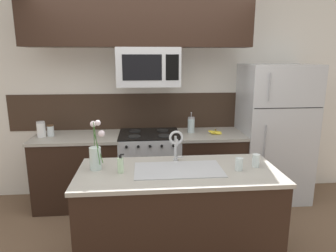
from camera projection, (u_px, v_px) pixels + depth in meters
ground_plane at (153, 240)px, 3.12m from camera, size 10.00×10.00×0.00m
rear_partition at (170, 99)px, 4.09m from camera, size 5.20×0.10×2.60m
splash_band at (148, 111)px, 4.05m from camera, size 3.65×0.01×0.48m
back_counter_left at (79, 170)px, 3.81m from camera, size 1.07×0.65×0.91m
back_counter_right at (209, 166)px, 3.95m from camera, size 0.85×0.65×0.91m
stove_range at (150, 168)px, 3.89m from camera, size 0.76×0.64×0.93m
microwave at (148, 67)px, 3.58m from camera, size 0.74×0.40×0.45m
upper_cabinet_band at (138, 20)px, 3.42m from camera, size 2.61×0.34×0.60m
refrigerator at (273, 133)px, 3.95m from camera, size 0.87×0.74×1.78m
storage_jar_tall at (41, 129)px, 3.64m from camera, size 0.10×0.10×0.19m
storage_jar_medium at (51, 130)px, 3.69m from camera, size 0.08×0.08×0.14m
banana_bunch at (215, 132)px, 3.79m from camera, size 0.19×0.15×0.08m
french_press at (191, 125)px, 3.87m from camera, size 0.09×0.09×0.27m
island_counter at (178, 217)px, 2.69m from camera, size 1.74×0.76×0.91m
kitchen_sink at (178, 177)px, 2.61m from camera, size 0.76×0.40×0.16m
sink_faucet at (176, 142)px, 2.74m from camera, size 0.14×0.14×0.31m
dish_soap_bottle at (120, 165)px, 2.52m from camera, size 0.06×0.05×0.16m
drinking_glass at (239, 164)px, 2.58m from camera, size 0.06×0.06×0.11m
spare_glass at (256, 161)px, 2.66m from camera, size 0.07×0.07×0.12m
flower_vase at (96, 155)px, 2.58m from camera, size 0.15×0.20×0.45m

